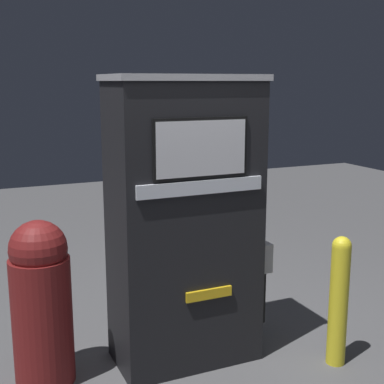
% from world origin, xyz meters
% --- Properties ---
extents(ground_plane, '(14.00, 14.00, 0.00)m').
position_xyz_m(ground_plane, '(0.00, 0.00, 0.00)').
color(ground_plane, '#4C4C4F').
extents(gas_pump, '(1.05, 0.55, 1.92)m').
position_xyz_m(gas_pump, '(0.00, 0.26, 0.96)').
color(gas_pump, black).
rests_on(gas_pump, ground_plane).
extents(safety_bollard, '(0.13, 0.13, 0.89)m').
position_xyz_m(safety_bollard, '(0.90, -0.24, 0.47)').
color(safety_bollard, yellow).
rests_on(safety_bollard, ground_plane).
extents(trash_bin, '(0.37, 0.37, 1.06)m').
position_xyz_m(trash_bin, '(-0.93, 0.33, 0.54)').
color(trash_bin, maroon).
rests_on(trash_bin, ground_plane).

